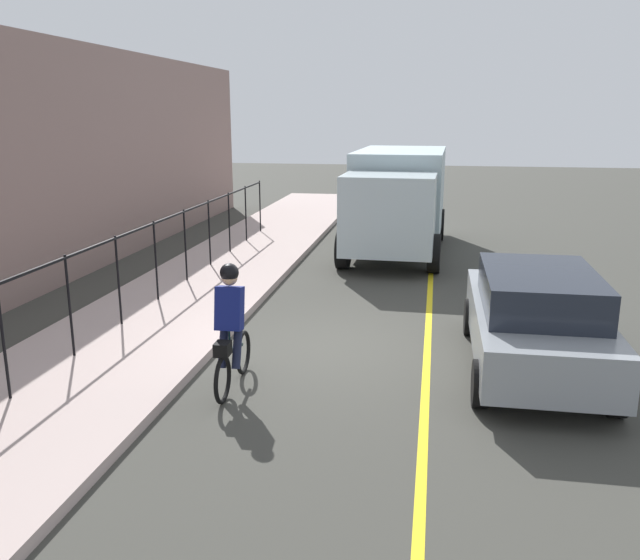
% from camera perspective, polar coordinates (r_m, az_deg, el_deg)
% --- Properties ---
extents(ground_plane, '(80.00, 80.00, 0.00)m').
position_cam_1_polar(ground_plane, '(11.05, 0.87, -5.90)').
color(ground_plane, '#3C3C36').
extents(lane_line_centre, '(36.00, 0.12, 0.01)m').
position_cam_1_polar(lane_line_centre, '(10.93, 9.23, -6.30)').
color(lane_line_centre, yellow).
rests_on(lane_line_centre, ground).
extents(sidewalk, '(40.00, 3.20, 0.15)m').
position_cam_1_polar(sidewalk, '(12.01, -15.41, -4.39)').
color(sidewalk, '#B39E99').
rests_on(sidewalk, ground).
extents(building_wall, '(28.00, 0.80, 5.42)m').
position_cam_1_polar(building_wall, '(15.02, -25.48, 8.69)').
color(building_wall, gray).
rests_on(building_wall, ground).
extents(iron_fence, '(17.69, 0.04, 1.60)m').
position_cam_1_polar(iron_fence, '(12.73, -15.52, 2.41)').
color(iron_fence, black).
rests_on(iron_fence, sidewalk).
extents(cyclist_lead, '(1.71, 0.37, 1.83)m').
position_cam_1_polar(cyclist_lead, '(9.25, -7.73, -4.14)').
color(cyclist_lead, black).
rests_on(cyclist_lead, ground).
extents(patrol_sedan, '(4.40, 1.93, 1.58)m').
position_cam_1_polar(patrol_sedan, '(10.40, 18.10, -3.15)').
color(patrol_sedan, gray).
rests_on(patrol_sedan, ground).
extents(box_truck_background, '(6.77, 2.69, 2.78)m').
position_cam_1_polar(box_truck_background, '(18.68, 6.75, 7.21)').
color(box_truck_background, '#AAC1C7').
rests_on(box_truck_background, ground).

